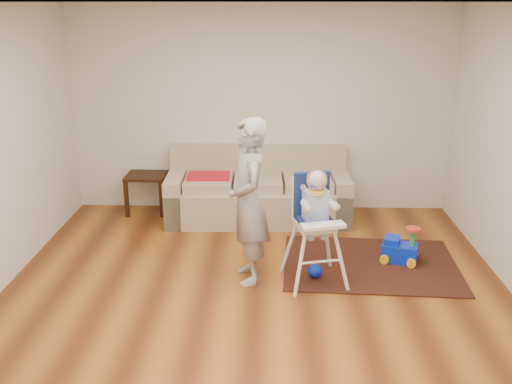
{
  "coord_description": "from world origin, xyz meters",
  "views": [
    {
      "loc": [
        0.14,
        -4.69,
        2.71
      ],
      "look_at": [
        0.0,
        0.4,
        1.0
      ],
      "focal_mm": 40.0,
      "sensor_mm": 36.0,
      "label": 1
    }
  ],
  "objects_px": {
    "toy_ball": "(315,271)",
    "high_chair": "(315,229)",
    "side_table": "(148,192)",
    "ride_on_toy": "(400,244)",
    "adult": "(249,202)",
    "sofa": "(258,186)"
  },
  "relations": [
    {
      "from": "toy_ball",
      "to": "high_chair",
      "type": "distance_m",
      "value": 0.48
    },
    {
      "from": "side_table",
      "to": "high_chair",
      "type": "xyz_separation_m",
      "value": [
        2.1,
        -2.0,
        0.31
      ]
    },
    {
      "from": "side_table",
      "to": "ride_on_toy",
      "type": "height_order",
      "value": "side_table"
    },
    {
      "from": "ride_on_toy",
      "to": "high_chair",
      "type": "distance_m",
      "value": 1.13
    },
    {
      "from": "side_table",
      "to": "adult",
      "type": "xyz_separation_m",
      "value": [
        1.45,
        -1.97,
        0.57
      ]
    },
    {
      "from": "sofa",
      "to": "high_chair",
      "type": "height_order",
      "value": "high_chair"
    },
    {
      "from": "toy_ball",
      "to": "sofa",
      "type": "bearing_deg",
      "value": 110.2
    },
    {
      "from": "high_chair",
      "to": "adult",
      "type": "height_order",
      "value": "adult"
    },
    {
      "from": "sofa",
      "to": "adult",
      "type": "relative_size",
      "value": 1.41
    },
    {
      "from": "toy_ball",
      "to": "ride_on_toy",
      "type": "bearing_deg",
      "value": 23.73
    },
    {
      "from": "sofa",
      "to": "toy_ball",
      "type": "height_order",
      "value": "sofa"
    },
    {
      "from": "ride_on_toy",
      "to": "side_table",
      "type": "bearing_deg",
      "value": 171.24
    },
    {
      "from": "side_table",
      "to": "adult",
      "type": "height_order",
      "value": "adult"
    },
    {
      "from": "sofa",
      "to": "high_chair",
      "type": "xyz_separation_m",
      "value": [
        0.61,
        -1.75,
        0.12
      ]
    },
    {
      "from": "side_table",
      "to": "ride_on_toy",
      "type": "bearing_deg",
      "value": -26.56
    },
    {
      "from": "side_table",
      "to": "toy_ball",
      "type": "relative_size",
      "value": 3.63
    },
    {
      "from": "side_table",
      "to": "high_chair",
      "type": "height_order",
      "value": "high_chair"
    },
    {
      "from": "high_chair",
      "to": "toy_ball",
      "type": "bearing_deg",
      "value": 59.87
    },
    {
      "from": "toy_ball",
      "to": "adult",
      "type": "relative_size",
      "value": 0.09
    },
    {
      "from": "sofa",
      "to": "high_chair",
      "type": "distance_m",
      "value": 1.86
    },
    {
      "from": "side_table",
      "to": "ride_on_toy",
      "type": "xyz_separation_m",
      "value": [
        3.07,
        -1.53,
        -0.04
      ]
    },
    {
      "from": "high_chair",
      "to": "side_table",
      "type": "bearing_deg",
      "value": 122.99
    }
  ]
}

